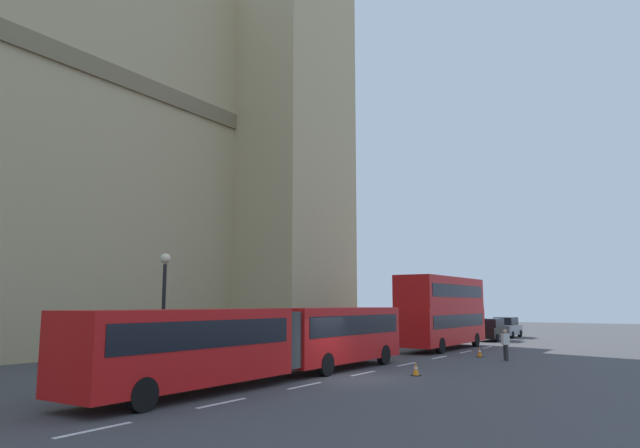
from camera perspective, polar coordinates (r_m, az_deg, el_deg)
ground_plane at (r=24.99m, az=2.31°, el=-15.05°), size 160.00×160.00×0.00m
lane_centre_marking at (r=26.51m, az=4.33°, el=-14.61°), size 39.00×0.16×0.01m
articulated_bus at (r=24.11m, az=-4.65°, el=-11.12°), size 18.80×2.54×2.90m
double_decker_bus at (r=40.90m, az=12.10°, el=-8.31°), size 10.77×2.54×4.90m
sedan_lead at (r=51.16m, az=16.68°, el=-10.06°), size 4.40×1.86×1.85m
sedan_trailing at (r=56.67m, az=18.10°, el=-9.76°), size 4.40×1.86×1.85m
traffic_cone_west at (r=25.93m, az=9.53°, el=-14.06°), size 0.36×0.36×0.58m
traffic_cone_middle at (r=35.64m, az=15.60°, el=-12.18°), size 0.36×0.36×0.58m
street_lamp at (r=25.75m, az=-15.31°, el=-7.75°), size 0.44×0.44×5.27m
pedestrian_near_cones at (r=33.77m, az=17.99°, el=-11.27°), size 0.46×0.44×1.69m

